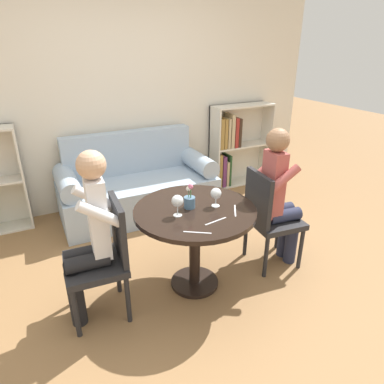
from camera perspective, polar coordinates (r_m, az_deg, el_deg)
ground_plane at (r=3.02m, az=0.43°, el=-14.97°), size 16.00×16.00×0.00m
back_wall at (r=4.20m, az=-11.90°, el=16.02°), size 5.20×0.05×2.70m
round_table at (r=2.69m, az=0.47°, el=-5.44°), size 0.95×0.95×0.71m
couch at (r=4.08m, az=-9.11°, el=0.78°), size 1.76×0.80×0.92m
bookshelf_right at (r=4.82m, az=6.80°, el=7.70°), size 0.88×0.28×1.11m
chair_left at (r=2.56m, az=-14.38°, el=-10.12°), size 0.44×0.44×0.90m
chair_right at (r=3.07m, az=12.60°, el=-3.81°), size 0.46×0.46×0.90m
person_left at (r=2.46m, az=-16.85°, el=-7.15°), size 0.43×0.36×1.27m
person_right at (r=3.04m, az=14.37°, el=-0.77°), size 0.44×0.37×1.27m
wine_glass_left at (r=2.48m, az=-2.44°, el=-1.60°), size 0.09×0.09×0.16m
wine_glass_right at (r=2.63m, az=4.01°, el=-0.32°), size 0.08×0.08×0.15m
flower_vase at (r=2.61m, az=-0.41°, el=-1.31°), size 0.09×0.09×0.20m
knife_left_setting at (r=2.45m, az=3.98°, el=-4.87°), size 0.19×0.04×0.00m
fork_left_setting at (r=2.62m, az=7.20°, el=-3.09°), size 0.11×0.17×0.00m
knife_right_setting at (r=2.31m, az=0.90°, el=-6.76°), size 0.17×0.11×0.00m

